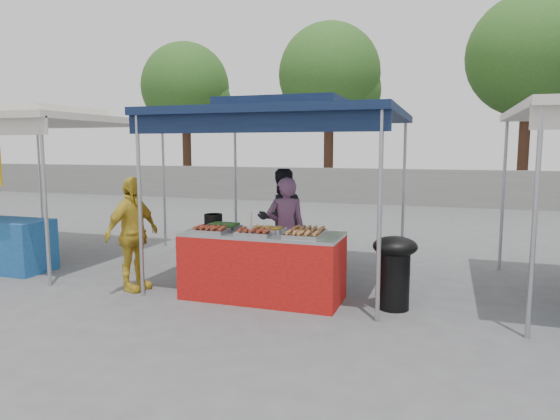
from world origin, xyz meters
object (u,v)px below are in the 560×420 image
(vendor_table, at_px, (262,266))
(helper_man, at_px, (281,218))
(customer_person, at_px, (133,234))
(wok_burner, at_px, (395,266))
(vendor_woman, at_px, (286,230))
(cooking_pot, at_px, (213,219))

(vendor_table, relative_size, helper_man, 1.27)
(helper_man, xyz_separation_m, customer_person, (-1.47, -1.84, -0.03))
(wok_burner, xyz_separation_m, vendor_woman, (-1.58, 0.73, 0.23))
(vendor_table, distance_m, helper_man, 1.72)
(cooking_pot, bearing_deg, customer_person, -147.68)
(vendor_woman, xyz_separation_m, helper_man, (-0.34, 0.81, 0.04))
(vendor_woman, distance_m, customer_person, 2.09)
(vendor_table, xyz_separation_m, cooking_pot, (-0.86, 0.38, 0.50))
(wok_burner, xyz_separation_m, helper_man, (-1.92, 1.54, 0.27))
(cooking_pot, bearing_deg, vendor_table, -23.89)
(vendor_table, relative_size, vendor_woman, 1.33)
(cooking_pot, height_order, vendor_woman, vendor_woman)
(helper_man, bearing_deg, vendor_table, 62.73)
(helper_man, height_order, customer_person, helper_man)
(vendor_woman, relative_size, customer_person, 0.98)
(cooking_pot, distance_m, vendor_woman, 1.03)
(wok_burner, xyz_separation_m, customer_person, (-3.40, -0.31, 0.24))
(vendor_table, xyz_separation_m, vendor_woman, (0.04, 0.84, 0.32))
(vendor_table, distance_m, cooking_pot, 1.07)
(vendor_woman, height_order, helper_man, helper_man)
(wok_burner, height_order, helper_man, helper_man)
(cooking_pot, distance_m, customer_person, 1.09)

